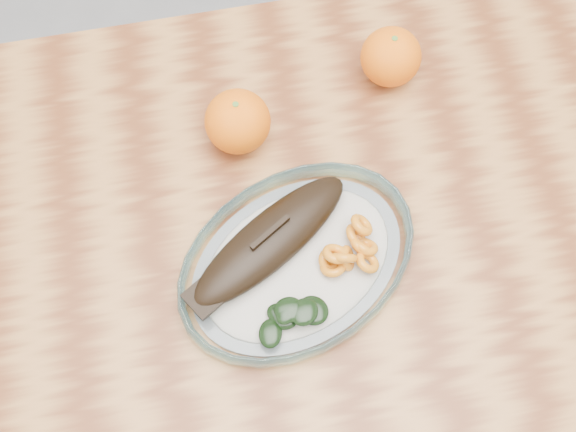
# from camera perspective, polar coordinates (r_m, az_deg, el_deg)

# --- Properties ---
(ground) EXTENTS (3.00, 3.00, 0.00)m
(ground) POSITION_cam_1_polar(r_m,az_deg,el_deg) (1.64, 1.49, -11.97)
(ground) COLOR slate
(ground) RESTS_ON ground
(dining_table) EXTENTS (1.20, 0.80, 0.75)m
(dining_table) POSITION_cam_1_polar(r_m,az_deg,el_deg) (1.01, 2.37, -4.56)
(dining_table) COLOR brown
(dining_table) RESTS_ON ground
(plated_meal) EXTENTS (0.75, 0.75, 0.08)m
(plated_meal) POSITION_cam_1_polar(r_m,az_deg,el_deg) (0.89, 0.65, -3.46)
(plated_meal) COLOR white
(plated_meal) RESTS_ON dining_table
(orange_left) EXTENTS (0.09, 0.09, 0.09)m
(orange_left) POSITION_cam_1_polar(r_m,az_deg,el_deg) (0.95, -4.00, 7.45)
(orange_left) COLOR #FF5E05
(orange_left) RESTS_ON dining_table
(orange_right) EXTENTS (0.08, 0.08, 0.08)m
(orange_right) POSITION_cam_1_polar(r_m,az_deg,el_deg) (1.02, 8.12, 12.34)
(orange_right) COLOR #FF5E05
(orange_right) RESTS_ON dining_table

